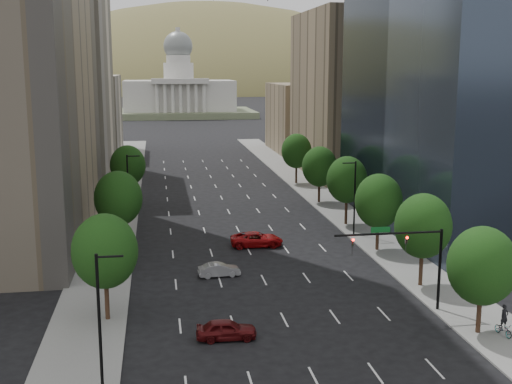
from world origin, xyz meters
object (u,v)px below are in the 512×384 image
traffic_signal (412,252)px  cyclist (504,325)px  car_red_far (257,239)px  car_silver (219,270)px  car_maroon (226,329)px  capitol (179,95)px

traffic_signal → cyclist: 8.82m
car_red_far → car_silver: bearing=153.8°
car_maroon → car_silver: car_maroon is taller
car_maroon → cyclist: bearing=-96.2°
car_red_far → cyclist: cyclist is taller
traffic_signal → cyclist: (5.04, -5.88, -4.21)m
traffic_signal → car_red_far: (-9.39, 21.79, -4.35)m
car_red_far → cyclist: size_ratio=2.46×
capitol → cyclist: 226.26m
car_maroon → car_red_far: 25.60m
car_silver → cyclist: size_ratio=1.68×
cyclist → car_silver: bearing=127.0°
capitol → traffic_signal: bearing=-87.3°
capitol → car_red_far: 198.07m
capitol → car_maroon: capitol is taller
capitol → car_silver: bearing=-91.1°
car_red_far → capitol: bearing=1.6°
traffic_signal → cyclist: size_ratio=3.79×
traffic_signal → cyclist: traffic_signal is taller
traffic_signal → car_silver: bearing=141.3°
traffic_signal → cyclist: bearing=-49.4°
capitol → car_silver: (-4.10, -207.98, -7.91)m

